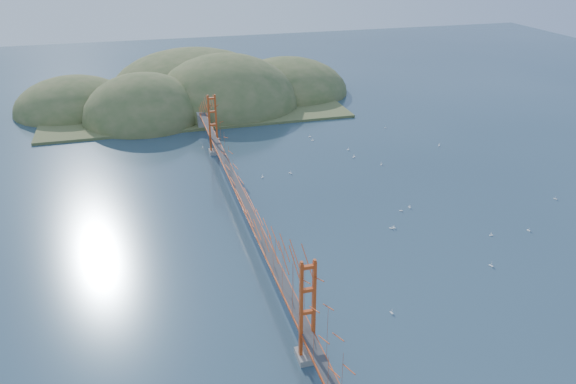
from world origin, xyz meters
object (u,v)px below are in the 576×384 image
object	(u,v)px
bridge	(244,180)
sailboat_1	(401,210)
sailboat_0	(394,227)
sailboat_2	(491,235)

from	to	relation	value
bridge	sailboat_1	distance (m)	25.11
sailboat_0	sailboat_2	bearing A→B (deg)	-25.13
bridge	sailboat_0	world-z (taller)	bridge
sailboat_2	sailboat_0	bearing A→B (deg)	154.87
sailboat_0	sailboat_2	size ratio (longest dim) A/B	1.05
bridge	sailboat_0	bearing A→B (deg)	-19.82
sailboat_0	sailboat_2	world-z (taller)	sailboat_0
bridge	sailboat_1	size ratio (longest dim) A/B	152.66
sailboat_0	sailboat_1	distance (m)	5.82
bridge	sailboat_1	bearing A→B (deg)	-6.42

